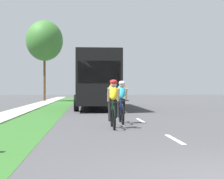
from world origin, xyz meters
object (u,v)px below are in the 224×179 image
cyclist_trailing (121,102)px  bus_black (96,79)px  cyclist_lead (113,103)px  sedan_white (116,94)px  street_tree_far (44,41)px

cyclist_trailing → bus_black: 11.38m
cyclist_lead → sedan_white: (2.70, 30.57, -0.04)m
bus_black → street_tree_far: 16.16m
cyclist_lead → sedan_white: cyclist_lead is taller
street_tree_far → sedan_white: bearing=20.3°
bus_black → street_tree_far: bearing=109.3°
cyclist_lead → bus_black: bearing=90.7°
bus_black → sedan_white: bearing=80.8°
cyclist_trailing → street_tree_far: bearing=102.4°
sedan_white → street_tree_far: 10.27m
cyclist_lead → sedan_white: 30.69m
bus_black → sedan_white: 17.84m
cyclist_lead → cyclist_trailing: size_ratio=1.00×
bus_black → cyclist_lead: bearing=-89.3°
cyclist_lead → street_tree_far: bearing=100.8°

